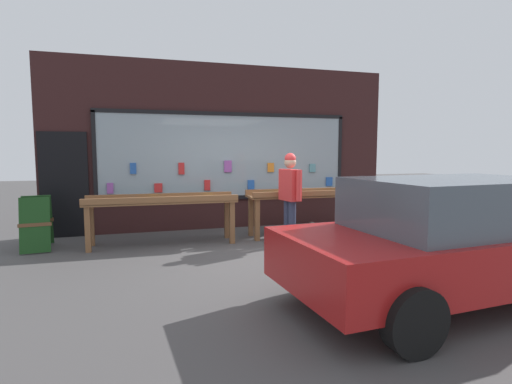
# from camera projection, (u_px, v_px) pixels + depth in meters

# --- Properties ---
(ground_plane) EXTENTS (40.00, 40.00, 0.00)m
(ground_plane) POSITION_uv_depth(u_px,v_px,m) (258.00, 252.00, 6.81)
(ground_plane) COLOR #474444
(shopfront_facade) EXTENTS (7.63, 0.29, 3.61)m
(shopfront_facade) POSITION_uv_depth(u_px,v_px,m) (224.00, 148.00, 8.89)
(shopfront_facade) COLOR #331919
(shopfront_facade) RESTS_ON ground_plane
(display_table_left) EXTENTS (2.72, 0.72, 0.92)m
(display_table_left) POSITION_uv_depth(u_px,v_px,m) (162.00, 205.00, 7.29)
(display_table_left) COLOR brown
(display_table_left) RESTS_ON ground_plane
(display_table_right) EXTENTS (2.72, 0.70, 0.94)m
(display_table_right) POSITION_uv_depth(u_px,v_px,m) (313.00, 198.00, 8.16)
(display_table_right) COLOR brown
(display_table_right) RESTS_ON ground_plane
(person_browsing) EXTENTS (0.30, 0.66, 1.68)m
(person_browsing) POSITION_uv_depth(u_px,v_px,m) (290.00, 191.00, 7.35)
(person_browsing) COLOR #2D334C
(person_browsing) RESTS_ON ground_plane
(small_dog) EXTENTS (0.19, 0.54, 0.38)m
(small_dog) POSITION_uv_depth(u_px,v_px,m) (316.00, 230.00, 7.41)
(small_dog) COLOR black
(small_dog) RESTS_ON ground_plane
(sandwich_board_sign) EXTENTS (0.57, 0.83, 0.92)m
(sandwich_board_sign) POSITION_uv_depth(u_px,v_px,m) (36.00, 223.00, 6.96)
(sandwich_board_sign) COLOR #193F19
(sandwich_board_sign) RESTS_ON ground_plane
(parked_car) EXTENTS (4.07, 2.07, 1.41)m
(parked_car) POSITION_uv_depth(u_px,v_px,m) (454.00, 238.00, 4.51)
(parked_car) COLOR #A51919
(parked_car) RESTS_ON ground_plane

